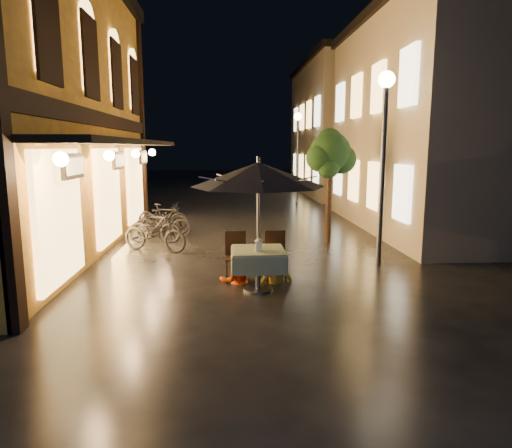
{
  "coord_description": "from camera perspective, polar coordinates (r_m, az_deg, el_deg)",
  "views": [
    {
      "loc": [
        -0.44,
        -7.84,
        2.64
      ],
      "look_at": [
        0.15,
        0.91,
        1.15
      ],
      "focal_mm": 32.0,
      "sensor_mm": 36.0,
      "label": 1
    }
  ],
  "objects": [
    {
      "name": "patio_umbrella",
      "position": [
        8.19,
        0.28,
        6.19
      ],
      "size": [
        2.43,
        2.43,
        2.46
      ],
      "color": "#59595E",
      "rests_on": "ground"
    },
    {
      "name": "bicycle_2",
      "position": [
        13.72,
        -11.55,
        0.16
      ],
      "size": [
        1.67,
        0.67,
        0.86
      ],
      "primitive_type": "imported",
      "rotation": [
        0.0,
        0.0,
        1.51
      ],
      "color": "black",
      "rests_on": "ground"
    },
    {
      "name": "bicycle_3",
      "position": [
        14.24,
        -11.27,
        0.64
      ],
      "size": [
        1.6,
        0.84,
        0.92
      ],
      "primitive_type": "imported",
      "rotation": [
        0.0,
        0.0,
        1.29
      ],
      "color": "black",
      "rests_on": "ground"
    },
    {
      "name": "table_lantern",
      "position": [
        8.21,
        0.35,
        -2.47
      ],
      "size": [
        0.16,
        0.16,
        0.25
      ],
      "color": "white",
      "rests_on": "cafe_table"
    },
    {
      "name": "ground",
      "position": [
        8.29,
        -0.59,
        -8.94
      ],
      "size": [
        90.0,
        90.0,
        0.0
      ],
      "primitive_type": "plane",
      "color": "black",
      "rests_on": "ground"
    },
    {
      "name": "streetlamp_far",
      "position": [
        22.11,
        5.22,
        10.3
      ],
      "size": [
        0.36,
        0.36,
        4.23
      ],
      "color": "#59595E",
      "rests_on": "ground"
    },
    {
      "name": "street_tree",
      "position": [
        12.68,
        9.29,
        8.51
      ],
      "size": [
        1.43,
        1.2,
        3.15
      ],
      "color": "black",
      "rests_on": "ground"
    },
    {
      "name": "cafe_chair_left",
      "position": [
        9.14,
        -2.57,
        -3.67
      ],
      "size": [
        0.42,
        0.42,
        0.97
      ],
      "color": "black",
      "rests_on": "ground"
    },
    {
      "name": "bicycle_0",
      "position": [
        11.88,
        -12.53,
        -1.13
      ],
      "size": [
        1.88,
        1.29,
        0.94
      ],
      "primitive_type": "imported",
      "rotation": [
        0.0,
        0.0,
        1.15
      ],
      "color": "black",
      "rests_on": "ground"
    },
    {
      "name": "west_building",
      "position": [
        13.01,
        -28.58,
        13.21
      ],
      "size": [
        5.9,
        11.4,
        7.4
      ],
      "color": "#C2793B",
      "rests_on": "ground"
    },
    {
      "name": "east_building_near",
      "position": [
        16.41,
        25.63,
        11.39
      ],
      "size": [
        7.3,
        9.3,
        6.8
      ],
      "color": "tan",
      "rests_on": "ground"
    },
    {
      "name": "cafe_chair_right",
      "position": [
        9.19,
        2.44,
        -3.59
      ],
      "size": [
        0.42,
        0.42,
        0.97
      ],
      "color": "black",
      "rests_on": "ground"
    },
    {
      "name": "streetlamp_near",
      "position": [
        10.43,
        15.72,
        10.81
      ],
      "size": [
        0.36,
        0.36,
        4.23
      ],
      "color": "#59595E",
      "rests_on": "ground"
    },
    {
      "name": "person_orange",
      "position": [
        8.93,
        -2.49,
        -2.96
      ],
      "size": [
        0.76,
        0.64,
        1.38
      ],
      "primitive_type": "imported",
      "rotation": [
        0.0,
        0.0,
        3.34
      ],
      "color": "#D83C03",
      "rests_on": "ground"
    },
    {
      "name": "bicycle_1",
      "position": [
        12.94,
        -12.63,
        -0.38
      ],
      "size": [
        1.52,
        0.6,
        0.89
      ],
      "primitive_type": "imported",
      "rotation": [
        0.0,
        0.0,
        1.45
      ],
      "color": "black",
      "rests_on": "ground"
    },
    {
      "name": "bicycle_4",
      "position": [
        15.06,
        -11.57,
        1.0
      ],
      "size": [
        1.72,
        0.88,
        0.86
      ],
      "primitive_type": "imported",
      "rotation": [
        0.0,
        0.0,
        1.38
      ],
      "color": "black",
      "rests_on": "ground"
    },
    {
      "name": "cafe_table",
      "position": [
        8.43,
        0.27,
        -4.46
      ],
      "size": [
        0.99,
        0.99,
        0.78
      ],
      "color": "#59595E",
      "rests_on": "ground"
    },
    {
      "name": "person_yellow",
      "position": [
        8.92,
        2.38,
        -2.76
      ],
      "size": [
        1.06,
        0.79,
        1.45
      ],
      "primitive_type": "imported",
      "rotation": [
        0.0,
        0.0,
        3.43
      ],
      "color": "yellow",
      "rests_on": "ground"
    },
    {
      "name": "east_building_far",
      "position": [
        27.05,
        13.52,
        11.52
      ],
      "size": [
        7.3,
        10.3,
        7.3
      ],
      "color": "tan",
      "rests_on": "ground"
    }
  ]
}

